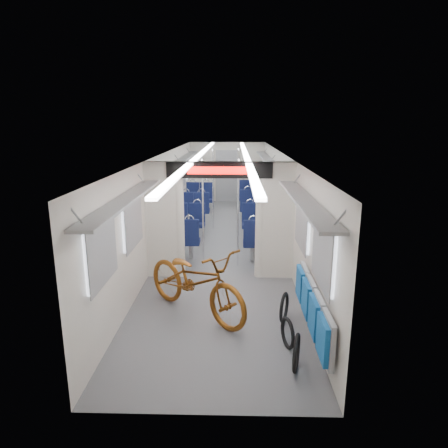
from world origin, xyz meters
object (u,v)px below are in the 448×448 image
bike_hoop_a (296,355)px  stanchion_near_right (238,214)px  flip_bench (312,307)px  seat_bay_near_left (184,228)px  bike_hoop_c (284,309)px  seat_bay_far_right (254,199)px  seat_bay_far_left (197,201)px  stanchion_far_right (238,188)px  stanchion_near_left (203,213)px  stanchion_far_left (213,190)px  bicycle (196,281)px  seat_bay_near_right (261,228)px  bike_hoop_b (288,335)px

bike_hoop_a → stanchion_near_right: bearing=100.5°
flip_bench → seat_bay_near_left: size_ratio=1.11×
bike_hoop_c → seat_bay_far_right: bearing=91.0°
seat_bay_far_left → stanchion_far_right: bearing=-39.2°
seat_bay_near_left → stanchion_near_left: bearing=-64.9°
seat_bay_far_left → stanchion_far_left: size_ratio=0.93×
bicycle → seat_bay_far_left: size_ratio=1.03×
bicycle → seat_bay_near_left: 3.56m
stanchion_near_right → stanchion_far_right: same height
seat_bay_near_right → seat_bay_far_left: size_ratio=0.94×
flip_bench → stanchion_near_left: (-1.73, 3.23, 0.57)m
seat_bay_far_left → stanchion_far_right: size_ratio=0.93×
flip_bench → seat_bay_far_left: seat_bay_far_left is taller
stanchion_far_left → bike_hoop_c: bearing=-76.1°
stanchion_far_left → seat_bay_far_right: bearing=54.6°
bike_hoop_b → stanchion_near_right: bearing=101.5°
bike_hoop_c → stanchion_near_left: stanchion_near_left is taller
flip_bench → bike_hoop_c: size_ratio=4.46×
seat_bay_far_right → stanchion_far_right: stanchion_far_right is taller
bike_hoop_c → seat_bay_far_right: size_ratio=0.21×
bike_hoop_c → seat_bay_near_left: 4.25m
bike_hoop_c → seat_bay_near_right: 3.69m
flip_bench → bike_hoop_b: bearing=-169.9°
bicycle → stanchion_far_left: 5.45m
bike_hoop_c → seat_bay_far_right: seat_bay_far_right is taller
seat_bay_near_right → stanchion_near_right: stanchion_near_right is taller
flip_bench → bike_hoop_a: 0.75m
bike_hoop_b → seat_bay_near_left: bearing=113.7°
flip_bench → seat_bay_far_right: bearing=93.0°
bicycle → bike_hoop_b: 1.70m
seat_bay_near_left → stanchion_far_left: bearing=72.4°
bike_hoop_a → seat_bay_far_right: 8.70m
seat_bay_near_right → stanchion_far_left: size_ratio=0.87×
bicycle → seat_bay_far_right: 7.31m
bike_hoop_c → bike_hoop_b: bearing=-93.1°
seat_bay_far_left → stanchion_far_right: stanchion_far_right is taller
bike_hoop_b → stanchion_far_right: size_ratio=0.19×
bike_hoop_a → stanchion_near_left: bearing=110.8°
flip_bench → bike_hoop_a: (-0.29, -0.59, -0.36)m
bike_hoop_a → stanchion_near_left: size_ratio=0.21×
seat_bay_far_right → stanchion_far_left: size_ratio=0.99×
bike_hoop_a → stanchion_near_left: stanchion_near_left is taller
flip_bench → stanchion_far_right: 6.79m
bike_hoop_a → seat_bay_far_right: seat_bay_far_right is taller
bike_hoop_c → seat_bay_near_right: bearing=92.1°
stanchion_near_left → stanchion_far_left: (0.05, 3.10, 0.00)m
bicycle → bike_hoop_b: bicycle is taller
seat_bay_far_left → stanchion_near_right: bearing=-74.2°
bike_hoop_c → stanchion_far_left: stanchion_far_left is taller
seat_bay_far_left → stanchion_near_left: 4.62m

